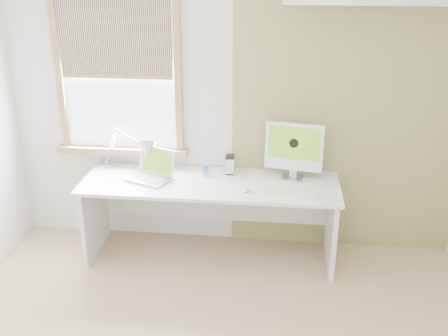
# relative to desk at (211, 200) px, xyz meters

# --- Properties ---
(room) EXTENTS (4.04, 3.54, 2.64)m
(room) POSITION_rel_desk_xyz_m (0.16, -1.44, 0.77)
(room) COLOR tan
(room) RESTS_ON ground
(accent_wall) EXTENTS (2.00, 0.02, 2.60)m
(accent_wall) POSITION_rel_desk_xyz_m (1.16, 0.30, 0.77)
(accent_wall) COLOR tan
(accent_wall) RESTS_ON room
(window) EXTENTS (1.20, 0.14, 1.42)m
(window) POSITION_rel_desk_xyz_m (-0.84, 0.27, 1.01)
(window) COLOR #996D44
(window) RESTS_ON room
(desk) EXTENTS (2.20, 0.70, 0.73)m
(desk) POSITION_rel_desk_xyz_m (0.00, 0.00, 0.00)
(desk) COLOR white
(desk) RESTS_ON room
(desk_lamp) EXTENTS (0.62, 0.37, 0.37)m
(desk_lamp) POSITION_rel_desk_xyz_m (-0.65, 0.11, 0.39)
(desk_lamp) COLOR #B6B9BB
(desk_lamp) RESTS_ON desk
(laptop) EXTENTS (0.44, 0.40, 0.25)m
(laptop) POSITION_rel_desk_xyz_m (-0.50, -0.03, 0.26)
(laptop) COLOR #B6B9BB
(laptop) RESTS_ON desk
(phone_dock) EXTENTS (0.07, 0.07, 0.12)m
(phone_dock) POSITION_rel_desk_xyz_m (-0.05, 0.07, 0.23)
(phone_dock) COLOR #B6B9BB
(phone_dock) RESTS_ON desk
(external_drive) EXTENTS (0.08, 0.13, 0.16)m
(external_drive) POSITION_rel_desk_xyz_m (0.15, 0.17, 0.27)
(external_drive) COLOR #B6B9BB
(external_drive) RESTS_ON desk
(imac) EXTENTS (0.50, 0.20, 0.49)m
(imac) POSITION_rel_desk_xyz_m (0.70, 0.12, 0.47)
(imac) COLOR #B6B9BB
(imac) RESTS_ON desk
(keyboard) EXTENTS (0.46, 0.19, 0.02)m
(keyboard) POSITION_rel_desk_xyz_m (0.68, -0.22, 0.20)
(keyboard) COLOR white
(keyboard) RESTS_ON desk
(mouse) EXTENTS (0.06, 0.10, 0.03)m
(mouse) POSITION_rel_desk_xyz_m (0.31, -0.22, 0.21)
(mouse) COLOR white
(mouse) RESTS_ON desk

